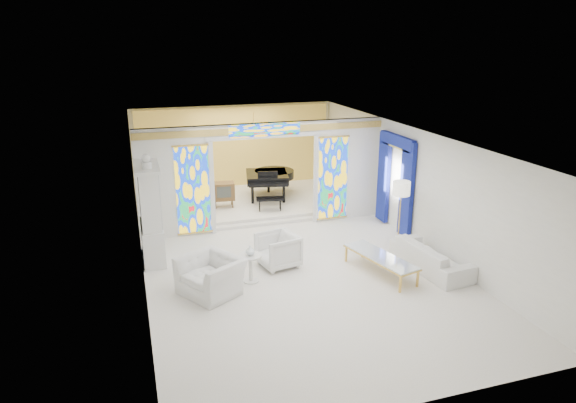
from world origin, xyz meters
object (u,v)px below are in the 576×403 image
object	(u,v)px
armchair_left	(211,276)
grand_piano	(270,176)
coffee_table	(380,257)
china_cabinet	(151,214)
tv_console	(223,191)
sofa	(430,256)
armchair_right	(278,250)

from	to	relation	value
armchair_left	grand_piano	distance (m)	6.52
grand_piano	coffee_table	bearing A→B (deg)	-69.74
china_cabinet	tv_console	xyz separation A→B (m)	(2.31, 2.98, -0.48)
china_cabinet	grand_piano	xyz separation A→B (m)	(4.00, 3.63, -0.31)
sofa	coffee_table	world-z (taller)	sofa
china_cabinet	armchair_right	distance (m)	3.19
sofa	grand_piano	distance (m)	6.57
china_cabinet	grand_piano	world-z (taller)	china_cabinet
sofa	grand_piano	bearing A→B (deg)	13.30
coffee_table	tv_console	size ratio (longest dim) A/B	2.69
grand_piano	china_cabinet	bearing A→B (deg)	-126.27
armchair_right	sofa	bearing A→B (deg)	58.31
armchair_right	coffee_table	distance (m)	2.40
armchair_left	tv_console	size ratio (longest dim) A/B	1.58
sofa	coffee_table	distance (m)	1.25
china_cabinet	coffee_table	xyz separation A→B (m)	(4.93, -2.42, -0.76)
armchair_left	coffee_table	world-z (taller)	armchair_left
grand_piano	armchair_left	bearing A→B (deg)	-105.37
armchair_left	armchair_right	bearing A→B (deg)	84.54
sofa	tv_console	bearing A→B (deg)	28.86
armchair_right	china_cabinet	bearing A→B (deg)	-126.69
grand_piano	tv_console	xyz separation A→B (m)	(-1.69, -0.65, -0.17)
china_cabinet	armchair_left	size ratio (longest dim) A/B	2.22
china_cabinet	sofa	world-z (taller)	china_cabinet
sofa	coffee_table	bearing A→B (deg)	77.72
armchair_left	grand_piano	bearing A→B (deg)	121.37
china_cabinet	tv_console	world-z (taller)	china_cabinet
china_cabinet	grand_piano	distance (m)	5.41
tv_console	china_cabinet	bearing A→B (deg)	-122.14
coffee_table	tv_console	bearing A→B (deg)	115.84
grand_piano	tv_console	bearing A→B (deg)	-147.41
coffee_table	tv_console	xyz separation A→B (m)	(-2.61, 5.40, 0.27)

